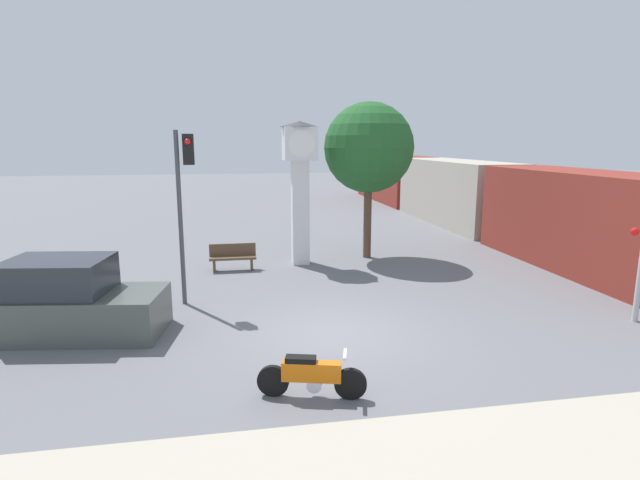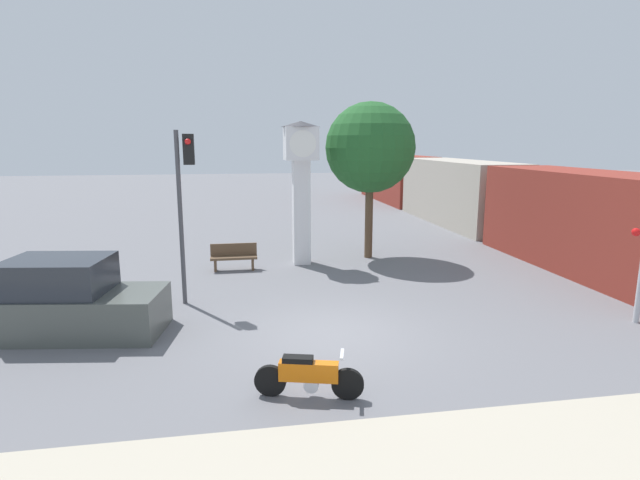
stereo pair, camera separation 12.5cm
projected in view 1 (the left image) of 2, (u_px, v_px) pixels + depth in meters
ground_plane at (334, 333)px, 11.67m from camera, size 120.00×120.00×0.00m
motorcycle at (311, 376)px, 8.67m from camera, size 1.88×0.65×0.85m
clock_tower at (300, 171)px, 17.73m from camera, size 1.38×1.38×5.11m
freight_train at (456, 192)px, 27.29m from camera, size 2.80×31.65×3.40m
traffic_light at (184, 187)px, 13.21m from camera, size 0.50×0.35×4.71m
street_tree at (369, 148)px, 18.55m from camera, size 3.36×3.36×5.86m
bench at (233, 256)px, 17.32m from camera, size 1.60×0.44×0.92m
parked_car at (67, 303)px, 11.46m from camera, size 4.42×2.39×1.80m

